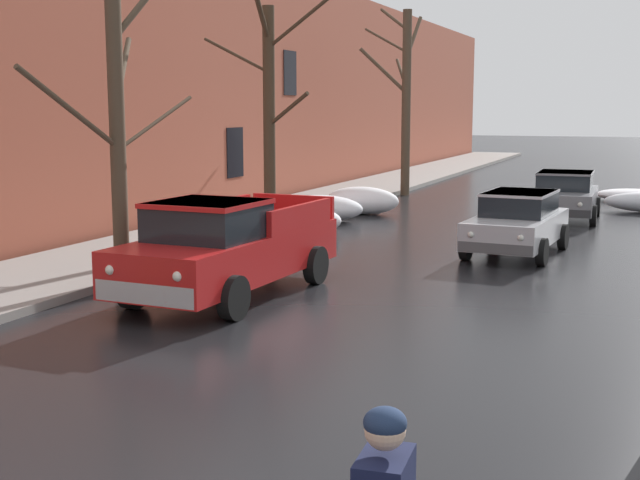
% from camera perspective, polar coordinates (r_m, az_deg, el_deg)
% --- Properties ---
extents(left_sidewalk_slab, '(3.32, 80.00, 0.15)m').
position_cam_1_polar(left_sidewalk_slab, '(24.01, -5.46, 1.11)').
color(left_sidewalk_slab, gray).
rests_on(left_sidewalk_slab, ground).
extents(brick_townhouse_facade, '(0.63, 80.00, 8.15)m').
position_cam_1_polar(brick_townhouse_facade, '(24.87, -10.10, 10.51)').
color(brick_townhouse_facade, '#9E4C38').
rests_on(brick_townhouse_facade, ground).
extents(snow_bank_near_corner_left, '(2.35, 1.16, 0.76)m').
position_cam_1_polar(snow_bank_near_corner_left, '(22.49, -1.43, 1.38)').
color(snow_bank_near_corner_left, white).
rests_on(snow_bank_near_corner_left, ground).
extents(snow_bank_mid_block_left, '(2.35, 1.16, 0.86)m').
position_cam_1_polar(snow_bank_mid_block_left, '(26.65, 2.89, 2.62)').
color(snow_bank_mid_block_left, white).
rests_on(snow_bank_mid_block_left, ground).
extents(snow_bank_near_corner_right, '(2.57, 1.43, 0.61)m').
position_cam_1_polar(snow_bank_near_corner_right, '(32.28, 20.45, 2.85)').
color(snow_bank_near_corner_right, white).
rests_on(snow_bank_near_corner_right, ground).
extents(snow_bank_along_right_kerb, '(2.54, 1.32, 0.75)m').
position_cam_1_polar(snow_bank_along_right_kerb, '(25.09, 0.07, 2.15)').
color(snow_bank_along_right_kerb, white).
rests_on(snow_bank_along_right_kerb, ground).
extents(bare_tree_second_along_sidewalk, '(1.26, 4.45, 5.82)m').
position_cam_1_polar(bare_tree_second_along_sidewalk, '(15.77, -13.38, 7.54)').
color(bare_tree_second_along_sidewalk, '#4C3D2D').
rests_on(bare_tree_second_along_sidewalk, ground).
extents(bare_tree_mid_block, '(3.80, 1.95, 6.83)m').
position_cam_1_polar(bare_tree_mid_block, '(21.11, -3.42, 8.54)').
color(bare_tree_mid_block, '#423323').
rests_on(bare_tree_mid_block, ground).
extents(bare_tree_far_down_block, '(2.26, 2.27, 7.09)m').
position_cam_1_polar(bare_tree_far_down_block, '(32.59, 5.68, 9.71)').
color(bare_tree_far_down_block, '#4C3D2D').
rests_on(bare_tree_far_down_block, ground).
extents(pickup_truck_red_approaching_near_lane, '(2.29, 5.27, 1.76)m').
position_cam_1_polar(pickup_truck_red_approaching_near_lane, '(14.96, -6.27, -0.50)').
color(pickup_truck_red_approaching_near_lane, red).
rests_on(pickup_truck_red_approaching_near_lane, ground).
extents(sedan_silver_parked_kerbside_close, '(2.03, 4.00, 1.42)m').
position_cam_1_polar(sedan_silver_parked_kerbside_close, '(19.76, 13.10, 1.22)').
color(sedan_silver_parked_kerbside_close, '#B7B7BC').
rests_on(sedan_silver_parked_kerbside_close, ground).
extents(sedan_grey_parked_kerbside_mid, '(2.06, 3.96, 1.42)m').
position_cam_1_polar(sedan_grey_parked_kerbside_mid, '(26.30, 16.06, 2.96)').
color(sedan_grey_parked_kerbside_mid, slate).
rests_on(sedan_grey_parked_kerbside_mid, ground).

